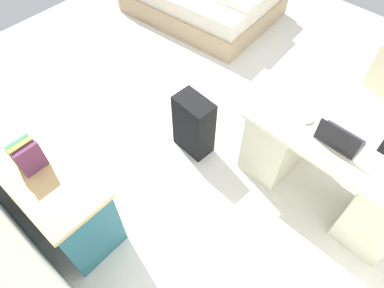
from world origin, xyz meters
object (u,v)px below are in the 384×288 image
Objects in this scene: credenza at (30,169)px; laptop at (339,139)px; suitcase_black at (194,125)px; office_chair at (370,108)px; desk at (330,166)px; computer_mouse at (309,120)px.

laptop is (-1.77, -1.60, 0.43)m from credenza.
office_chair is at bearing -129.13° from suitcase_black.
laptop reaches higher than office_chair.
desk is 1.23m from suitcase_black.
credenza is 1.45m from suitcase_black.
laptop is (-1.13, -0.30, 0.49)m from suitcase_black.
credenza is at bearing 67.79° from suitcase_black.
suitcase_black is 2.01× the size of laptop.
credenza is at bearing 48.81° from computer_mouse.
desk is at bearing -137.16° from credenza.
laptop is 0.27m from computer_mouse.
desk is at bearing -172.98° from computer_mouse.
credenza is at bearing 54.75° from office_chair.
computer_mouse is at bearing -132.62° from credenza.
desk is 2.30× the size of suitcase_black.
computer_mouse is (0.25, 0.85, 0.35)m from office_chair.
suitcase_black is at bearing 23.20° from computer_mouse.
office_chair reaches higher than desk.
suitcase_black is (-0.64, -1.30, -0.06)m from credenza.
credenza is 2.85× the size of suitcase_black.
office_chair reaches higher than credenza.
laptop reaches higher than suitcase_black.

